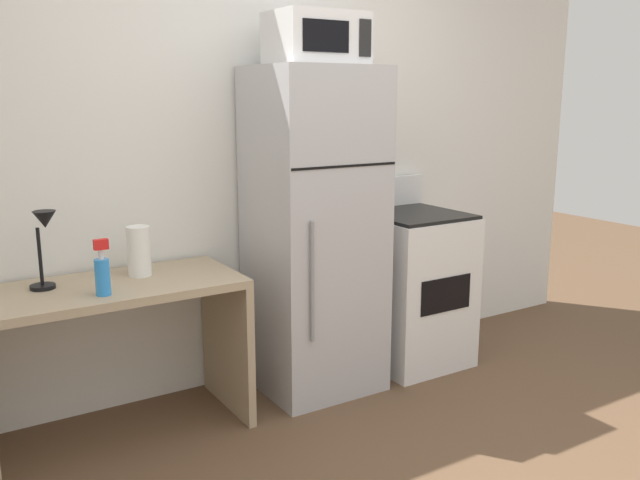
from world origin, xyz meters
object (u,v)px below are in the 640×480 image
at_px(desk_lamp, 44,236).
at_px(microwave, 316,39).
at_px(desk, 113,331).
at_px(spray_bottle, 102,273).
at_px(oven_range, 411,287).
at_px(paper_towel_roll, 139,251).
at_px(refrigerator, 314,233).

relative_size(desk_lamp, microwave, 0.77).
bearing_deg(desk, spray_bottle, -113.46).
bearing_deg(spray_bottle, microwave, 6.50).
bearing_deg(spray_bottle, desk_lamp, 128.88).
bearing_deg(desk, oven_range, -0.35).
bearing_deg(paper_towel_roll, microwave, -6.17).
relative_size(desk, microwave, 2.56).
relative_size(microwave, oven_range, 0.42).
bearing_deg(desk, desk_lamp, 164.41).
bearing_deg(microwave, desk_lamp, 175.90).
bearing_deg(oven_range, desk, 179.65).
distance_m(desk_lamp, refrigerator, 1.36).
xyz_separation_m(spray_bottle, paper_towel_roll, (0.23, 0.23, 0.02)).
xyz_separation_m(refrigerator, oven_range, (0.68, -0.01, -0.41)).
bearing_deg(desk, refrigerator, -0.25).
distance_m(paper_towel_roll, refrigerator, 0.94).
height_order(refrigerator, microwave, microwave).
distance_m(desk_lamp, paper_towel_roll, 0.43).
bearing_deg(desk_lamp, oven_range, -2.31).
bearing_deg(microwave, paper_towel_roll, 173.83).
height_order(spray_bottle, oven_range, oven_range).
distance_m(desk_lamp, spray_bottle, 0.33).
relative_size(spray_bottle, refrigerator, 0.14).
xyz_separation_m(desk, desk_lamp, (-0.25, 0.07, 0.47)).
distance_m(refrigerator, oven_range, 0.79).
relative_size(refrigerator, microwave, 3.79).
relative_size(desk, spray_bottle, 4.74).
height_order(spray_bottle, microwave, microwave).
bearing_deg(refrigerator, oven_range, -0.51).
bearing_deg(paper_towel_roll, spray_bottle, -134.84).
xyz_separation_m(paper_towel_roll, oven_range, (1.61, -0.09, -0.40)).
distance_m(spray_bottle, paper_towel_roll, 0.33).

